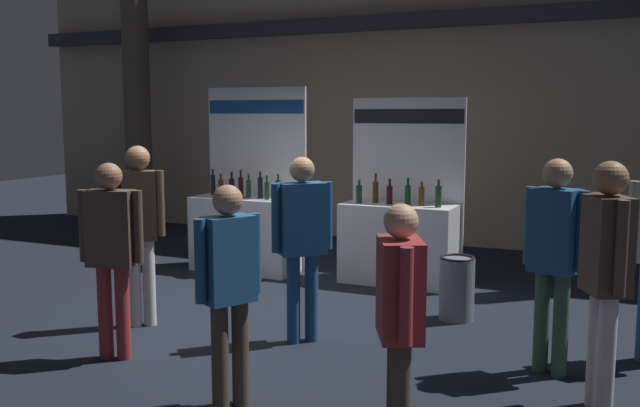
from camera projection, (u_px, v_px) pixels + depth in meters
The scene contains 12 objects.
ground_plane at pixel (256, 316), 7.29m from camera, with size 28.80×28.80×0.00m, color black.
hall_colonnade at pixel (400, 46), 11.18m from camera, with size 14.40×1.35×6.44m.
exhibitor_booth_0 at pixel (247, 225), 9.35m from camera, with size 1.49×0.71×2.46m.
exhibitor_booth_1 at pixel (399, 235), 8.67m from camera, with size 1.47×0.66×2.30m.
trash_bin at pixel (457, 288), 7.13m from camera, with size 0.36×0.36×0.66m.
visitor_0 at pixel (606, 264), 4.83m from camera, with size 0.38×0.47×1.79m.
visitor_1 at pixel (554, 246), 5.55m from camera, with size 0.50×0.36×1.76m.
visitor_2 at pixel (140, 221), 6.83m from camera, with size 0.39×0.36×1.80m.
visitor_4 at pixel (111, 244), 5.91m from camera, with size 0.55×0.32×1.70m.
visitor_5 at pixel (400, 308), 4.20m from camera, with size 0.40×0.52×1.58m.
visitor_6 at pixel (229, 279), 4.91m from camera, with size 0.35×0.47×1.62m.
visitor_9 at pixel (302, 232), 6.34m from camera, with size 0.47×0.46×1.72m.
Camera 1 is at (3.52, -6.17, 2.12)m, focal length 39.02 mm.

